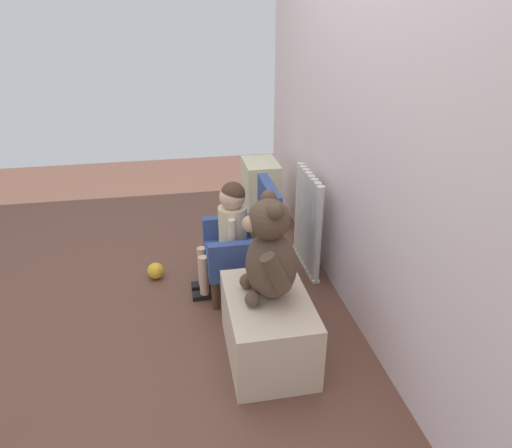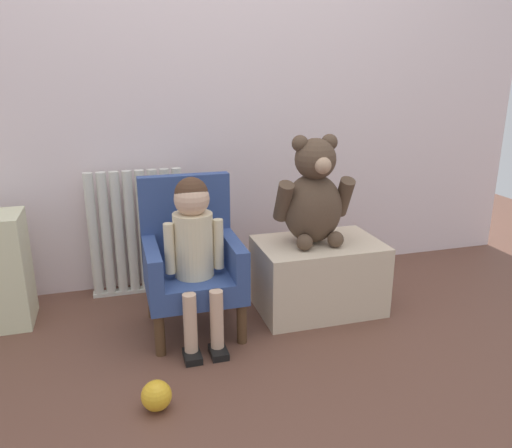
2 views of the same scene
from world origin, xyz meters
TOP-DOWN VIEW (x-y plane):
  - ground_plane at (0.00, 0.00)m, footprint 6.00×6.00m
  - back_wall at (0.00, 1.10)m, footprint 3.80×0.05m
  - radiator at (-0.42, 0.98)m, footprint 0.50×0.05m
  - small_dresser at (-1.11, 0.80)m, footprint 0.37×0.28m
  - child_armchair at (-0.21, 0.54)m, footprint 0.42×0.41m
  - child_figure at (-0.21, 0.43)m, footprint 0.25×0.35m
  - low_bench at (0.41, 0.53)m, footprint 0.59×0.40m
  - large_teddy_bear at (0.38, 0.54)m, footprint 0.37×0.26m
  - toy_ball at (-0.44, -0.03)m, footprint 0.11×0.11m

SIDE VIEW (x-z plane):
  - ground_plane at x=0.00m, z-range 0.00..0.00m
  - toy_ball at x=-0.44m, z-range 0.00..0.11m
  - low_bench at x=0.41m, z-range 0.00..0.35m
  - small_dresser at x=-1.11m, z-range 0.00..0.53m
  - child_armchair at x=-0.21m, z-range -0.02..0.67m
  - radiator at x=-0.42m, z-range 0.00..0.66m
  - child_figure at x=-0.21m, z-range 0.11..0.83m
  - large_teddy_bear at x=0.38m, z-range 0.32..0.83m
  - back_wall at x=0.00m, z-range 0.00..2.40m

